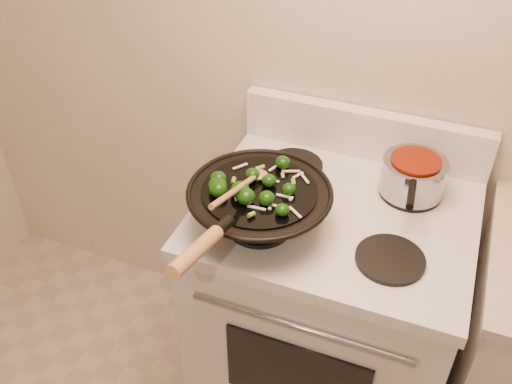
% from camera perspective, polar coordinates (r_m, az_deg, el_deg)
% --- Properties ---
extents(stove, '(0.78, 0.67, 1.08)m').
position_cam_1_polar(stove, '(1.96, 6.96, -11.76)').
color(stove, white).
rests_on(stove, ground).
extents(wok, '(0.39, 0.64, 0.25)m').
position_cam_1_polar(wok, '(1.52, 0.29, -1.40)').
color(wok, black).
rests_on(wok, stove).
extents(stirfry, '(0.27, 0.26, 0.04)m').
position_cam_1_polar(stirfry, '(1.47, -0.89, 0.55)').
color(stirfry, '#103908').
rests_on(stirfry, wok).
extents(wooden_spoon, '(0.06, 0.27, 0.09)m').
position_cam_1_polar(wooden_spoon, '(1.46, -1.03, 0.91)').
color(wooden_spoon, '#AB7743').
rests_on(wooden_spoon, wok).
extents(saucepan, '(0.19, 0.30, 0.11)m').
position_cam_1_polar(saucepan, '(1.70, 15.45, 1.60)').
color(saucepan, '#92949A').
rests_on(saucepan, stove).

